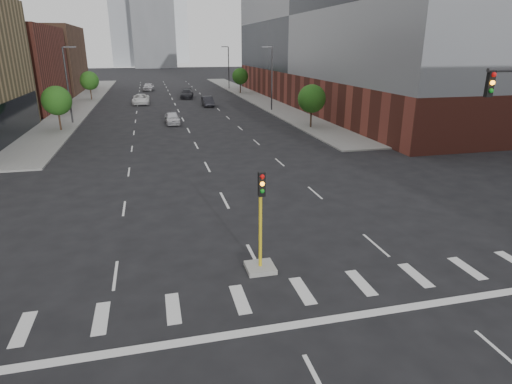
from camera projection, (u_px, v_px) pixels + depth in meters
name	position (u px, v px, depth m)	size (l,w,h in m)	color
sidewalk_left_far	(85.00, 101.00, 74.62)	(5.00, 92.00, 0.15)	gray
sidewalk_right_far	(252.00, 96.00, 81.40)	(5.00, 92.00, 0.15)	gray
building_left_far_b	(27.00, 60.00, 86.27)	(20.00, 24.00, 13.00)	brown
building_right_main	(360.00, 34.00, 68.28)	(24.00, 70.00, 22.00)	brown
tower_mid	(152.00, 15.00, 186.73)	(18.00, 18.00, 44.00)	slate
median_traffic_signal	(260.00, 250.00, 17.95)	(1.20, 1.20, 4.40)	#999993
streetlight_right_a	(271.00, 76.00, 61.98)	(1.60, 0.22, 9.07)	#2D2D30
streetlight_right_b	(228.00, 66.00, 94.15)	(1.60, 0.22, 9.07)	#2D2D30
streetlight_left	(68.00, 82.00, 51.33)	(1.60, 0.22, 9.07)	#2D2D30
tree_left_near	(57.00, 101.00, 47.12)	(3.20, 3.20, 4.85)	#382619
tree_left_far	(89.00, 81.00, 74.69)	(3.20, 3.20, 4.85)	#382619
tree_right_near	(312.00, 99.00, 48.85)	(3.20, 3.20, 4.85)	#382619
tree_right_far	(240.00, 76.00, 85.61)	(3.20, 3.20, 4.85)	#382619
car_near_left	(172.00, 118.00, 52.43)	(1.73, 4.31, 1.47)	silver
car_mid_right	(208.00, 101.00, 68.11)	(1.61, 4.61, 1.52)	black
car_far_left	(141.00, 99.00, 70.62)	(2.66, 5.77, 1.60)	white
car_deep_right	(187.00, 94.00, 78.70)	(2.20, 5.41, 1.57)	black
car_distant	(148.00, 87.00, 91.44)	(2.02, 5.01, 1.71)	silver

